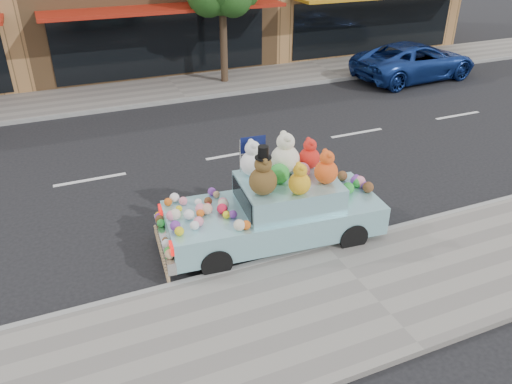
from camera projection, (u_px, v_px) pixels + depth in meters
ground at (236, 154)px, 14.10m from camera, size 120.00×120.00×0.00m
near_sidewalk at (368, 293)px, 8.83m from camera, size 60.00×3.00×0.12m
far_sidewalk at (176, 88)px, 19.30m from camera, size 60.00×3.00×0.12m
near_kerb at (325, 247)px, 10.04m from camera, size 60.00×0.12×0.13m
far_kerb at (187, 100)px, 18.09m from camera, size 60.00×0.12×0.13m
car_blue at (415, 61)px, 20.27m from camera, size 5.44×2.81×1.47m
art_car at (275, 206)px, 10.00m from camera, size 4.62×2.14×2.31m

